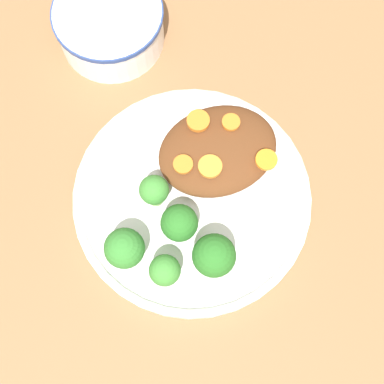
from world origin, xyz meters
The scene contains 14 objects.
ground_plane centered at (0.00, 0.00, 0.00)m, with size 4.00×4.00×0.00m, color #8C603D.
plate centered at (0.00, 0.00, 0.01)m, with size 0.27×0.27×0.02m.
dip_bowl centered at (-0.02, 0.24, 0.03)m, with size 0.13×0.13×0.06m.
stew_mound centered at (0.04, 0.04, 0.03)m, with size 0.14×0.11×0.03m, color #5B3319.
broccoli_floret_0 centered at (-0.03, -0.03, 0.05)m, with size 0.04×0.04×0.05m.
broccoli_floret_1 centered at (-0.09, -0.04, 0.05)m, with size 0.04×0.04×0.06m.
broccoli_floret_2 centered at (-0.01, -0.08, 0.05)m, with size 0.05×0.05×0.06m.
broccoli_floret_3 centered at (-0.04, 0.01, 0.05)m, with size 0.03×0.03×0.05m.
broccoli_floret_4 centered at (-0.06, -0.07, 0.04)m, with size 0.03×0.03×0.05m.
carrot_slice_0 centered at (0.00, 0.03, 0.05)m, with size 0.02×0.02×0.00m, color orange.
carrot_slice_1 centered at (0.03, 0.01, 0.05)m, with size 0.03×0.03×0.01m, color orange.
carrot_slice_2 centered at (0.03, 0.07, 0.05)m, with size 0.03×0.03×0.01m, color orange.
carrot_slice_3 centered at (0.07, 0.05, 0.05)m, with size 0.02×0.02×0.00m, color orange.
carrot_slice_4 centered at (0.09, 0.00, 0.05)m, with size 0.02×0.02×0.00m, color orange.
Camera 1 is at (-0.06, -0.16, 0.59)m, focal length 50.00 mm.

